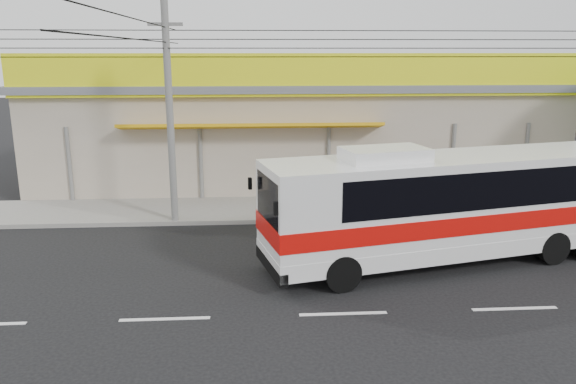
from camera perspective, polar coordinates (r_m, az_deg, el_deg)
name	(u,v)px	position (r m, az deg, el deg)	size (l,w,h in m)	color
ground	(328,272)	(15.32, 4.12, -8.09)	(120.00, 120.00, 0.00)	black
sidewalk	(307,208)	(20.94, 1.92, -1.68)	(30.00, 3.20, 0.15)	slate
lane_markings	(343,314)	(13.07, 5.62, -12.22)	(50.00, 0.12, 0.01)	silver
storefront_building	(295,129)	(25.89, 0.75, 6.42)	(22.60, 9.20, 5.70)	#A89B88
coach_bus	(462,199)	(16.29, 17.26, -0.69)	(11.13, 4.76, 3.35)	silver
utility_pole	(166,42)	(18.85, -12.28, 14.65)	(34.00, 14.00, 7.34)	#62625F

